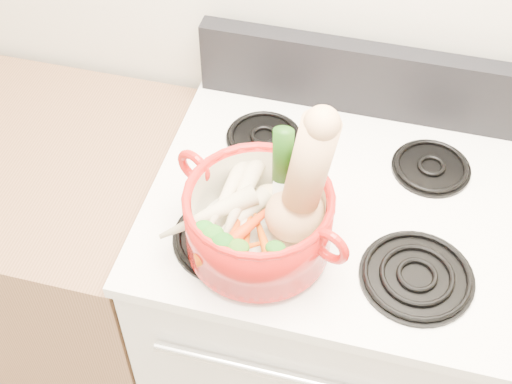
% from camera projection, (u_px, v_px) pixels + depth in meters
% --- Properties ---
extents(stove_body, '(0.76, 0.65, 0.92)m').
position_uv_depth(stove_body, '(319.00, 320.00, 1.88)').
color(stove_body, silver).
rests_on(stove_body, floor).
extents(cooktop, '(0.78, 0.67, 0.03)m').
position_uv_depth(cooktop, '(334.00, 204.00, 1.53)').
color(cooktop, white).
rests_on(cooktop, stove_body).
extents(control_backsplash, '(0.76, 0.05, 0.18)m').
position_uv_depth(control_backsplash, '(361.00, 78.00, 1.64)').
color(control_backsplash, black).
rests_on(control_backsplash, cooktop).
extents(oven_handle, '(0.60, 0.02, 0.02)m').
position_uv_depth(oven_handle, '(297.00, 379.00, 1.42)').
color(oven_handle, silver).
rests_on(oven_handle, stove_body).
extents(burner_front_left, '(0.22, 0.22, 0.02)m').
position_uv_depth(burner_front_left, '(228.00, 237.00, 1.44)').
color(burner_front_left, black).
rests_on(burner_front_left, cooktop).
extents(burner_front_right, '(0.22, 0.22, 0.02)m').
position_uv_depth(burner_front_right, '(417.00, 276.00, 1.37)').
color(burner_front_right, black).
rests_on(burner_front_right, cooktop).
extents(burner_back_left, '(0.17, 0.17, 0.02)m').
position_uv_depth(burner_back_left, '(264.00, 136.00, 1.63)').
color(burner_back_left, black).
rests_on(burner_back_left, cooktop).
extents(burner_back_right, '(0.17, 0.17, 0.02)m').
position_uv_depth(burner_back_right, '(431.00, 166.00, 1.57)').
color(burner_back_right, black).
rests_on(burner_back_right, cooktop).
extents(dutch_oven, '(0.37, 0.37, 0.14)m').
position_uv_depth(dutch_oven, '(259.00, 221.00, 1.36)').
color(dutch_oven, '#B1130F').
rests_on(dutch_oven, burner_front_left).
extents(pot_handle_left, '(0.08, 0.05, 0.08)m').
position_uv_depth(pot_handle_left, '(194.00, 167.00, 1.39)').
color(pot_handle_left, '#B1130F').
rests_on(pot_handle_left, dutch_oven).
extents(pot_handle_right, '(0.08, 0.05, 0.08)m').
position_uv_depth(pot_handle_right, '(330.00, 246.00, 1.26)').
color(pot_handle_right, '#B1130F').
rests_on(pot_handle_right, dutch_oven).
extents(squash, '(0.20, 0.18, 0.31)m').
position_uv_depth(squash, '(305.00, 181.00, 1.28)').
color(squash, tan).
rests_on(squash, dutch_oven).
extents(leek, '(0.04, 0.05, 0.25)m').
position_uv_depth(leek, '(282.00, 174.00, 1.33)').
color(leek, silver).
rests_on(leek, dutch_oven).
extents(ginger, '(0.08, 0.06, 0.04)m').
position_uv_depth(ginger, '(272.00, 197.00, 1.43)').
color(ginger, tan).
rests_on(ginger, dutch_oven).
extents(parsnip_0, '(0.09, 0.22, 0.06)m').
position_uv_depth(parsnip_0, '(244.00, 216.00, 1.39)').
color(parsnip_0, beige).
rests_on(parsnip_0, dutch_oven).
extents(parsnip_1, '(0.13, 0.19, 0.06)m').
position_uv_depth(parsnip_1, '(232.00, 224.00, 1.38)').
color(parsnip_1, beige).
rests_on(parsnip_1, dutch_oven).
extents(parsnip_2, '(0.06, 0.18, 0.05)m').
position_uv_depth(parsnip_2, '(238.00, 203.00, 1.40)').
color(parsnip_2, beige).
rests_on(parsnip_2, dutch_oven).
extents(parsnip_3, '(0.19, 0.16, 0.06)m').
position_uv_depth(parsnip_3, '(207.00, 214.00, 1.37)').
color(parsnip_3, beige).
rests_on(parsnip_3, dutch_oven).
extents(parsnip_4, '(0.07, 0.24, 0.07)m').
position_uv_depth(parsnip_4, '(242.00, 194.00, 1.39)').
color(parsnip_4, beige).
rests_on(parsnip_4, dutch_oven).
extents(parsnip_5, '(0.07, 0.21, 0.06)m').
position_uv_depth(parsnip_5, '(227.00, 194.00, 1.39)').
color(parsnip_5, beige).
rests_on(parsnip_5, dutch_oven).
extents(carrot_0, '(0.05, 0.16, 0.04)m').
position_uv_depth(carrot_0, '(244.00, 248.00, 1.34)').
color(carrot_0, '#C8590A').
rests_on(carrot_0, dutch_oven).
extents(carrot_1, '(0.03, 0.16, 0.05)m').
position_uv_depth(carrot_1, '(231.00, 241.00, 1.35)').
color(carrot_1, '#D04A0A').
rests_on(carrot_1, dutch_oven).
extents(carrot_2, '(0.10, 0.15, 0.04)m').
position_uv_depth(carrot_2, '(265.00, 246.00, 1.34)').
color(carrot_2, '#CA530A').
rests_on(carrot_2, dutch_oven).
extents(carrot_3, '(0.12, 0.09, 0.04)m').
position_uv_depth(carrot_3, '(228.00, 253.00, 1.32)').
color(carrot_3, '#DF540B').
rests_on(carrot_3, dutch_oven).
extents(carrot_4, '(0.11, 0.16, 0.05)m').
position_uv_depth(carrot_4, '(246.00, 230.00, 1.35)').
color(carrot_4, red).
rests_on(carrot_4, dutch_oven).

